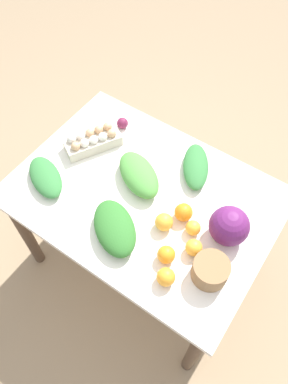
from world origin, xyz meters
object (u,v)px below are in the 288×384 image
greens_bunch_dandelion (46,177)px  orange_5 (194,248)px  paper_bag (210,270)px  orange_1 (166,277)px  orange_0 (166,255)px  orange_3 (193,228)px  greens_bunch_kale (139,175)px  beet_root (122,123)px  orange_4 (184,212)px  cabbage_purple (229,226)px  greens_bunch_scallion (196,166)px  greens_bunch_chard (115,228)px  egg_carton (93,140)px  orange_2 (164,222)px

greens_bunch_dandelion → orange_5: size_ratio=3.61×
paper_bag → orange_1: bearing=-137.9°
orange_0 → orange_3: bearing=81.1°
greens_bunch_kale → beet_root: 0.35m
beet_root → orange_4: (0.53, -0.28, 0.01)m
cabbage_purple → greens_bunch_scallion: cabbage_purple is taller
greens_bunch_chard → orange_0: 0.24m
cabbage_purple → orange_5: bearing=-118.4°
greens_bunch_chard → orange_5: greens_bunch_chard is taller
egg_carton → orange_5: bearing=102.9°
cabbage_purple → greens_bunch_scallion: 0.36m
greens_bunch_kale → orange_2: 0.27m
orange_3 → orange_5: (0.05, -0.08, 0.00)m
greens_bunch_scallion → greens_bunch_dandelion: same height
orange_4 → orange_2: bearing=-116.1°
greens_bunch_kale → cabbage_purple: bearing=-2.9°
egg_carton → greens_bunch_chard: egg_carton is taller
greens_bunch_scallion → orange_0: size_ratio=3.63×
cabbage_purple → egg_carton: cabbage_purple is taller
egg_carton → greens_bunch_scallion: 0.52m
orange_1 → orange_3: orange_1 is taller
orange_1 → orange_2: orange_2 is taller
cabbage_purple → orange_3: cabbage_purple is taller
greens_bunch_dandelion → orange_4: orange_4 is taller
cabbage_purple → egg_carton: size_ratio=0.57×
paper_bag → greens_bunch_scallion: 0.52m
egg_carton → orange_3: egg_carton is taller
paper_bag → orange_5: 0.12m
egg_carton → orange_0: (0.62, -0.30, -0.01)m
cabbage_purple → orange_0: 0.28m
greens_bunch_kale → orange_2: bearing=-31.1°
greens_bunch_kale → orange_2: (0.23, -0.14, -0.01)m
orange_2 → orange_3: bearing=23.4°
greens_bunch_kale → orange_4: size_ratio=3.48×
cabbage_purple → egg_carton: 0.78m
orange_2 → orange_5: bearing=-9.8°
orange_0 → greens_bunch_kale: bearing=140.9°
greens_bunch_scallion → orange_3: 0.33m
greens_bunch_chard → orange_5: size_ratio=3.96×
greens_bunch_dandelion → orange_3: 0.71m
beet_root → orange_1: size_ratio=0.77×
paper_bag → orange_0: 0.18m
cabbage_purple → greens_bunch_kale: cabbage_purple is taller
beet_root → orange_1: 0.84m
orange_4 → orange_5: bearing=-44.4°
paper_bag → orange_2: bearing=163.0°
orange_0 → paper_bag: bearing=11.8°
greens_bunch_scallion → orange_4: size_ratio=3.36×
egg_carton → greens_bunch_chard: (0.38, -0.32, 0.00)m
greens_bunch_dandelion → orange_3: bearing=13.0°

